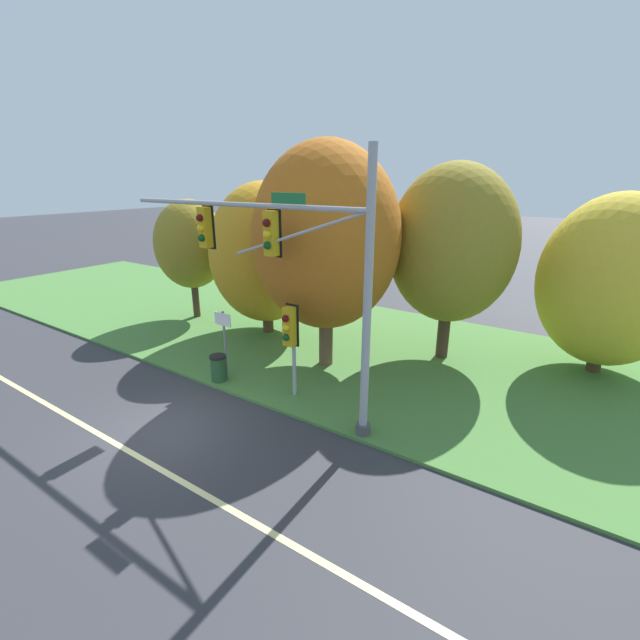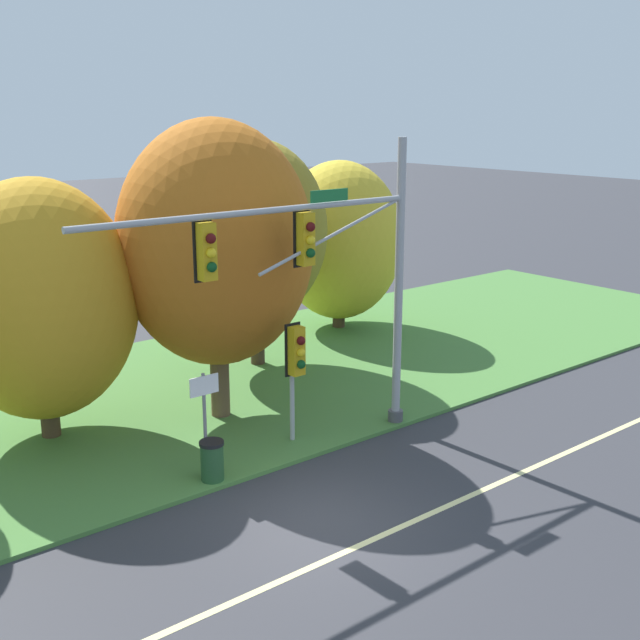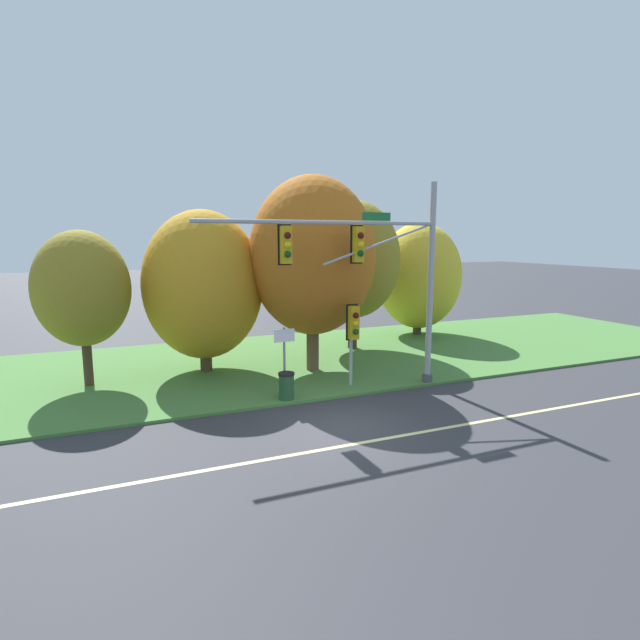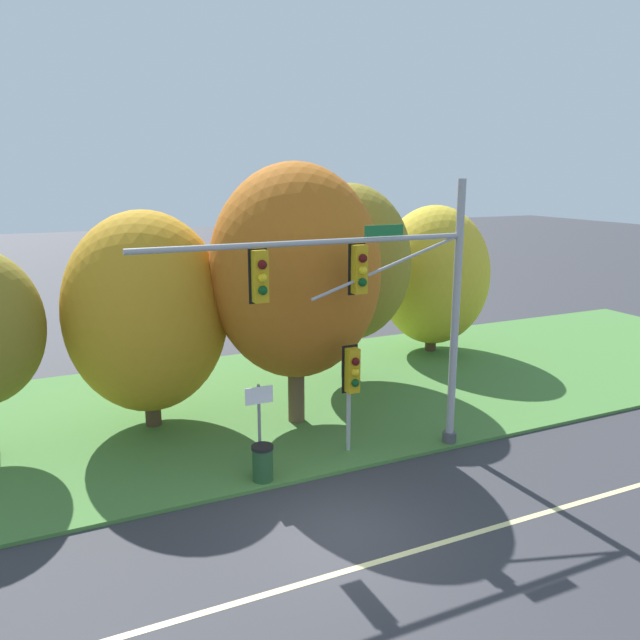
{
  "view_description": "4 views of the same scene",
  "coord_description": "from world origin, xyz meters",
  "views": [
    {
      "loc": [
        9.57,
        -6.29,
        6.81
      ],
      "look_at": [
        2.57,
        4.13,
        2.59
      ],
      "focal_mm": 24.0,
      "sensor_mm": 36.0,
      "label": 1
    },
    {
      "loc": [
        -9.4,
        -11.51,
        8.25
      ],
      "look_at": [
        2.75,
        3.39,
        3.14
      ],
      "focal_mm": 45.0,
      "sensor_mm": 36.0,
      "label": 2
    },
    {
      "loc": [
        -6.11,
        -12.68,
        5.56
      ],
      "look_at": [
        0.9,
        3.96,
        2.57
      ],
      "focal_mm": 28.0,
      "sensor_mm": 36.0,
      "label": 3
    },
    {
      "loc": [
        -5.56,
        -10.85,
        7.68
      ],
      "look_at": [
        1.31,
        4.0,
        3.82
      ],
      "focal_mm": 35.0,
      "sensor_mm": 36.0,
      "label": 4
    }
  ],
  "objects": [
    {
      "name": "grass_verge",
      "position": [
        0.0,
        8.25,
        0.05
      ],
      "size": [
        48.0,
        11.5,
        0.1
      ],
      "primitive_type": "cube",
      "color": "#477A38",
      "rests_on": "ground"
    },
    {
      "name": "tree_tall_centre",
      "position": [
        9.92,
        11.05,
        3.43
      ],
      "size": [
        4.74,
        4.74,
        6.3
      ],
      "color": "#4C3823",
      "rests_on": "grass_verge"
    },
    {
      "name": "route_sign_post",
      "position": [
        -0.75,
        3.21,
        1.68
      ],
      "size": [
        0.73,
        0.08,
        2.43
      ],
      "color": "slate",
      "rests_on": "grass_verge"
    },
    {
      "name": "lane_stripe",
      "position": [
        0.0,
        -1.2,
        0.0
      ],
      "size": [
        36.0,
        0.16,
        0.01
      ],
      "primitive_type": "cube",
      "color": "beige",
      "rests_on": "ground"
    },
    {
      "name": "tree_mid_verge",
      "position": [
        4.89,
        9.26,
        4.48
      ],
      "size": [
        4.58,
        4.58,
        7.26
      ],
      "color": "#423021",
      "rests_on": "grass_verge"
    },
    {
      "name": "ground_plane",
      "position": [
        0.0,
        0.0,
        0.0
      ],
      "size": [
        160.0,
        160.0,
        0.0
      ],
      "primitive_type": "plane",
      "color": "#333338"
    },
    {
      "name": "tree_behind_signpost",
      "position": [
        1.48,
        6.14,
        4.82
      ],
      "size": [
        5.12,
        5.12,
        7.93
      ],
      "color": "brown",
      "rests_on": "grass_verge"
    },
    {
      "name": "tree_left_of_mast",
      "position": [
        -2.66,
        7.68,
        3.67
      ],
      "size": [
        4.8,
        4.8,
        6.58
      ],
      "color": "#4C3823",
      "rests_on": "grass_verge"
    },
    {
      "name": "traffic_signal_mast",
      "position": [
        2.46,
        2.8,
        4.66
      ],
      "size": [
        8.9,
        0.49,
        7.45
      ],
      "color": "#9EA0A5",
      "rests_on": "grass_verge"
    },
    {
      "name": "trash_bin",
      "position": [
        -0.8,
        2.88,
        0.57
      ],
      "size": [
        0.56,
        0.56,
        0.93
      ],
      "color": "#234C28",
      "rests_on": "grass_verge"
    },
    {
      "name": "pedestrian_signal_near_kerb",
      "position": [
        1.97,
        3.38,
        2.31
      ],
      "size": [
        0.46,
        0.55,
        3.06
      ],
      "color": "#9EA0A5",
      "rests_on": "grass_verge"
    }
  ]
}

